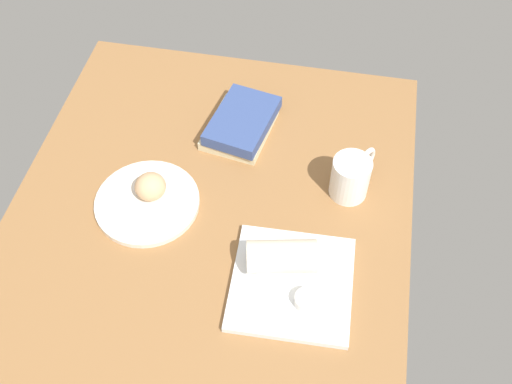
{
  "coord_description": "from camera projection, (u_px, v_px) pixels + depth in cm",
  "views": [
    {
      "loc": [
        72.49,
        24.84,
        113.96
      ],
      "look_at": [
        -7.66,
        9.77,
        7.0
      ],
      "focal_mm": 42.12,
      "sensor_mm": 36.0,
      "label": 1
    }
  ],
  "objects": [
    {
      "name": "dining_table",
      "position": [
        207.0,
        226.0,
        1.35
      ],
      "size": [
        110.0,
        90.0,
        4.0
      ],
      "primitive_type": "cube",
      "color": "olive",
      "rests_on": "ground"
    },
    {
      "name": "round_plate",
      "position": [
        147.0,
        202.0,
        1.36
      ],
      "size": [
        23.67,
        23.67,
        1.4
      ],
      "primitive_type": "cylinder",
      "color": "silver",
      "rests_on": "dining_table"
    },
    {
      "name": "book_stack",
      "position": [
        241.0,
        124.0,
        1.48
      ],
      "size": [
        21.98,
        17.9,
        5.56
      ],
      "color": "beige",
      "rests_on": "dining_table"
    },
    {
      "name": "coffee_mug",
      "position": [
        351.0,
        176.0,
        1.34
      ],
      "size": [
        13.17,
        9.61,
        10.25
      ],
      "color": "white",
      "rests_on": "dining_table"
    },
    {
      "name": "scone_pastry",
      "position": [
        150.0,
        187.0,
        1.33
      ],
      "size": [
        9.65,
        9.69,
        6.27
      ],
      "primitive_type": "ellipsoid",
      "rotation": [
        0.0,
        0.0,
        5.39
      ],
      "color": "tan",
      "rests_on": "round_plate"
    },
    {
      "name": "breakfast_wrap",
      "position": [
        282.0,
        256.0,
        1.22
      ],
      "size": [
        9.69,
        15.38,
        6.91
      ],
      "primitive_type": "cylinder",
      "rotation": [
        1.57,
        0.0,
        3.35
      ],
      "color": "beige",
      "rests_on": "square_plate"
    },
    {
      "name": "sauce_cup",
      "position": [
        306.0,
        300.0,
        1.18
      ],
      "size": [
        4.75,
        4.75,
        2.51
      ],
      "color": "silver",
      "rests_on": "square_plate"
    },
    {
      "name": "square_plate",
      "position": [
        292.0,
        284.0,
        1.23
      ],
      "size": [
        25.39,
        25.39,
        1.6
      ],
      "primitive_type": "cube",
      "rotation": [
        0.0,
        0.0,
        0.03
      ],
      "color": "white",
      "rests_on": "dining_table"
    }
  ]
}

